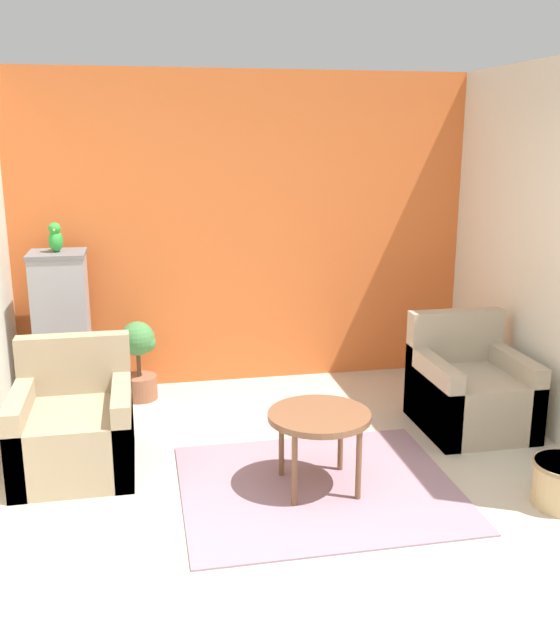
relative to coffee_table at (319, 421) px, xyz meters
name	(u,v)px	position (x,y,z in m)	size (l,w,h in m)	color
ground_plane	(338,572)	(-0.12, -0.89, -0.46)	(20.00, 20.00, 0.00)	beige
wall_back_accent	(245,231)	(-0.12, 2.19, 0.89)	(4.07, 0.06, 2.70)	orange
wall_right	(553,252)	(1.89, 0.63, 0.89)	(0.06, 3.06, 2.70)	beige
area_rug	(318,487)	(0.00, 0.00, -0.45)	(1.73, 1.50, 0.01)	gray
coffee_table	(319,421)	(0.00, 0.00, 0.00)	(0.64, 0.64, 0.51)	brown
armchair_left	(74,429)	(-1.52, 0.59, -0.18)	(0.76, 0.83, 0.84)	#9E896B
armchair_right	(470,392)	(1.37, 0.73, -0.18)	(0.76, 0.83, 0.84)	tan
birdcage	(63,331)	(-1.68, 1.81, 0.17)	(0.47, 0.47, 1.28)	slate
parrot	(56,238)	(-1.68, 1.81, 0.93)	(0.11, 0.20, 0.24)	green
potted_plant	(138,357)	(-1.10, 1.83, -0.08)	(0.31, 0.29, 0.67)	brown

